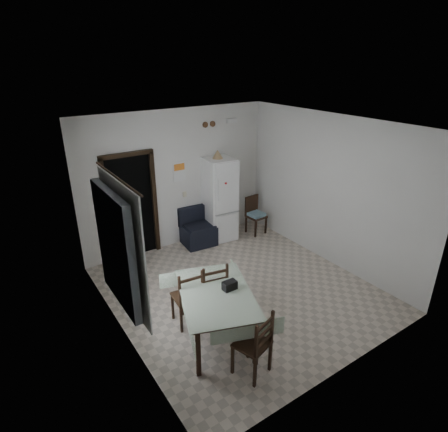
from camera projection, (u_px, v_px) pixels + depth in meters
name	position (u px, v px, depth m)	size (l,w,h in m)	color
ground	(240.00, 289.00, 6.68)	(4.50, 4.50, 0.00)	#C0B09D
ceiling	(243.00, 125.00, 5.53)	(4.20, 4.50, 0.02)	white
wall_back	(177.00, 180.00, 7.81)	(4.20, 0.02, 2.90)	silver
wall_front	(355.00, 277.00, 4.39)	(4.20, 0.02, 2.90)	silver
wall_left	(115.00, 249.00, 5.02)	(0.02, 4.50, 2.90)	silver
wall_right	(329.00, 191.00, 7.18)	(0.02, 4.50, 2.90)	silver
doorway	(127.00, 204.00, 7.59)	(1.06, 0.52, 2.22)	black
window_recess	(116.00, 250.00, 4.81)	(0.10, 1.20, 1.60)	silver
curtain	(124.00, 247.00, 4.86)	(0.02, 1.45, 1.85)	silver
curtain_rod	(117.00, 177.00, 4.49)	(0.02, 0.02, 1.60)	black
calendar	(179.00, 172.00, 7.76)	(0.28, 0.02, 0.40)	white
calendar_image	(179.00, 167.00, 7.72)	(0.24, 0.01, 0.14)	orange
light_switch	(185.00, 194.00, 8.02)	(0.08, 0.02, 0.12)	beige
vent_left	(205.00, 125.00, 7.74)	(0.12, 0.12, 0.03)	brown
vent_right	(213.00, 124.00, 7.83)	(0.12, 0.12, 0.03)	brown
emergency_light	(232.00, 121.00, 8.04)	(0.25, 0.07, 0.09)	white
fridge	(219.00, 200.00, 8.21)	(0.60, 0.60, 1.86)	white
tan_cone	(218.00, 154.00, 7.79)	(0.22, 0.22, 0.18)	tan
navy_seat	(198.00, 227.00, 8.13)	(0.67, 0.65, 0.81)	black
corner_chair	(256.00, 216.00, 8.63)	(0.38, 0.38, 0.88)	black
dining_table	(216.00, 315.00, 5.40)	(0.98, 1.49, 0.77)	#A6B69C
black_bag	(230.00, 285.00, 5.31)	(0.20, 0.12, 0.13)	black
dining_chair_far_left	(187.00, 295.00, 5.68)	(0.42, 0.42, 0.98)	black
dining_chair_far_right	(211.00, 289.00, 5.82)	(0.43, 0.43, 1.01)	black
dining_chair_near_head	(252.00, 343.00, 4.76)	(0.41, 0.41, 0.96)	black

